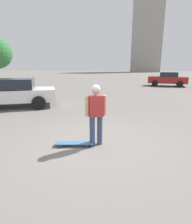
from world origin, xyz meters
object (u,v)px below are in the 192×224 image
(skateboard, at_px, (74,143))
(car_parked_far, at_px, (168,79))
(car_parked_near, at_px, (13,92))
(person, at_px, (96,110))

(skateboard, height_order, car_parked_far, car_parked_far)
(car_parked_near, bearing_deg, skateboard, 113.61)
(person, relative_size, skateboard, 1.59)
(car_parked_near, distance_m, car_parked_far, 16.23)
(person, height_order, car_parked_far, person)
(person, xyz_separation_m, car_parked_near, (2.87, 5.62, -0.19))
(person, distance_m, skateboard, 1.04)
(skateboard, distance_m, car_parked_near, 6.06)
(car_parked_far, bearing_deg, person, 83.58)
(skateboard, height_order, car_parked_near, car_parked_near)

